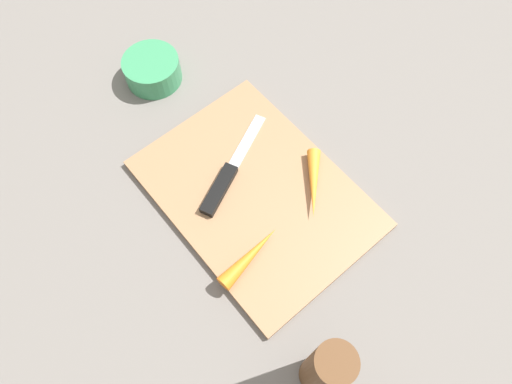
# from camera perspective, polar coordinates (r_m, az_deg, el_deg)

# --- Properties ---
(ground_plane) EXTENTS (1.40, 1.40, 0.00)m
(ground_plane) POSITION_cam_1_polar(r_m,az_deg,el_deg) (0.73, -0.00, -0.41)
(ground_plane) COLOR slate
(cutting_board) EXTENTS (0.36, 0.26, 0.01)m
(cutting_board) POSITION_cam_1_polar(r_m,az_deg,el_deg) (0.72, -0.00, -0.21)
(cutting_board) COLOR #99704C
(cutting_board) RESTS_ON ground_plane
(knife) EXTENTS (0.10, 0.19, 0.01)m
(knife) POSITION_cam_1_polar(r_m,az_deg,el_deg) (0.72, -4.13, 1.16)
(knife) COLOR #B7B7BC
(knife) RESTS_ON cutting_board
(carrot_long) EXTENTS (0.10, 0.09, 0.02)m
(carrot_long) POSITION_cam_1_polar(r_m,az_deg,el_deg) (0.72, 7.20, 1.12)
(carrot_long) COLOR orange
(carrot_long) RESTS_ON cutting_board
(carrot_short) EXTENTS (0.04, 0.11, 0.02)m
(carrot_short) POSITION_cam_1_polar(r_m,az_deg,el_deg) (0.66, -0.78, -8.00)
(carrot_short) COLOR orange
(carrot_short) RESTS_ON cutting_board
(small_bowl) EXTENTS (0.10, 0.10, 0.05)m
(small_bowl) POSITION_cam_1_polar(r_m,az_deg,el_deg) (0.86, -12.81, 14.65)
(small_bowl) COLOR #388C59
(small_bowl) RESTS_ON ground_plane
(pepper_grinder) EXTENTS (0.05, 0.05, 0.18)m
(pepper_grinder) POSITION_cam_1_polar(r_m,az_deg,el_deg) (0.58, 8.60, -21.04)
(pepper_grinder) COLOR brown
(pepper_grinder) RESTS_ON ground_plane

